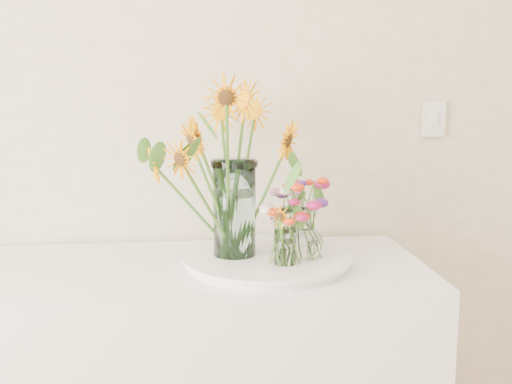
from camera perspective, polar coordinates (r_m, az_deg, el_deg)
tray at (r=1.86m, az=0.98°, el=-6.20°), size 0.46×0.46×0.02m
mason_jar at (r=1.84m, az=-1.93°, el=-1.46°), size 0.16×0.16×0.28m
sunflower_bouquet at (r=1.82m, az=-1.95°, el=2.32°), size 1.01×1.01×0.53m
small_vase_a at (r=1.77m, az=2.59°, el=-4.96°), size 0.06×0.06×0.10m
wildflower_posy_a at (r=1.75m, az=2.60°, el=-3.54°), size 0.17×0.17×0.19m
small_vase_b at (r=1.84m, az=4.41°, el=-3.63°), size 0.13×0.13×0.15m
wildflower_posy_b at (r=1.83m, az=4.43°, el=-2.26°), size 0.22×0.22×0.24m
small_vase_c at (r=1.97m, az=3.15°, el=-3.13°), size 0.07×0.07×0.12m
wildflower_posy_c at (r=1.96m, az=3.17°, el=-1.85°), size 0.17×0.17×0.21m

